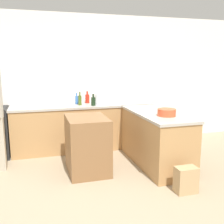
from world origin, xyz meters
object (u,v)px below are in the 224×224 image
vinegar_bottle_clear (97,99)px  paper_bag (186,180)px  wine_bottle_dark (93,101)px  mixing_bowl (167,112)px  island_table (87,144)px  hot_sauce_bottle (87,98)px  water_bottle_blue (77,100)px  olive_oil_bottle (80,100)px

vinegar_bottle_clear → paper_bag: (0.74, -2.13, -0.85)m
vinegar_bottle_clear → wine_bottle_dark: vinegar_bottle_clear is taller
mixing_bowl → vinegar_bottle_clear: bearing=120.2°
mixing_bowl → vinegar_bottle_clear: size_ratio=0.95×
island_table → vinegar_bottle_clear: vinegar_bottle_clear is taller
hot_sauce_bottle → island_table: bearing=-101.4°
island_table → hot_sauce_bottle: size_ratio=3.66×
water_bottle_blue → vinegar_bottle_clear: bearing=-29.7°
olive_oil_bottle → vinegar_bottle_clear: (0.32, -0.06, 0.02)m
paper_bag → vinegar_bottle_clear: bearing=109.1°
mixing_bowl → water_bottle_blue: 1.98m
island_table → wine_bottle_dark: wine_bottle_dark is taller
hot_sauce_bottle → vinegar_bottle_clear: bearing=-65.2°
island_table → water_bottle_blue: (0.04, 1.26, 0.55)m
mixing_bowl → paper_bag: mixing_bowl is taller
island_table → vinegar_bottle_clear: bearing=69.2°
island_table → vinegar_bottle_clear: (0.40, 1.05, 0.58)m
vinegar_bottle_clear → paper_bag: bearing=-70.9°
water_bottle_blue → wine_bottle_dark: same height
water_bottle_blue → paper_bag: size_ratio=0.63×
olive_oil_bottle → vinegar_bottle_clear: bearing=-9.8°
island_table → hot_sauce_bottle: (0.27, 1.33, 0.56)m
olive_oil_bottle → wine_bottle_dark: bearing=-28.8°
paper_bag → wine_bottle_dark: bearing=111.7°
mixing_bowl → hot_sauce_bottle: bearing=119.3°
island_table → mixing_bowl: mixing_bowl is taller
vinegar_bottle_clear → hot_sauce_bottle: (-0.13, 0.28, -0.02)m
island_table → wine_bottle_dark: bearing=72.0°
water_bottle_blue → hot_sauce_bottle: size_ratio=0.92×
olive_oil_bottle → water_bottle_blue: bearing=104.8°
island_table → wine_bottle_dark: 1.16m
paper_bag → olive_oil_bottle: bearing=115.9°
paper_bag → mixing_bowl: bearing=84.6°
water_bottle_blue → vinegar_bottle_clear: (0.36, -0.21, 0.03)m
wine_bottle_dark → paper_bag: 2.36m
hot_sauce_bottle → water_bottle_blue: bearing=-161.9°
vinegar_bottle_clear → wine_bottle_dark: size_ratio=1.35×
mixing_bowl → paper_bag: size_ratio=0.80×
mixing_bowl → paper_bag: (-0.07, -0.74, -0.78)m
hot_sauce_bottle → mixing_bowl: bearing=-60.7°
vinegar_bottle_clear → wine_bottle_dark: (-0.08, -0.08, -0.03)m
mixing_bowl → wine_bottle_dark: wine_bottle_dark is taller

